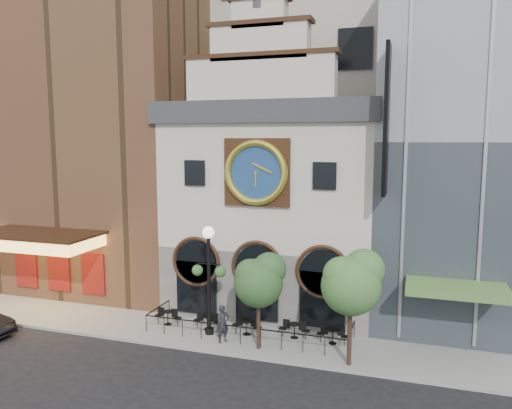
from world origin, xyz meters
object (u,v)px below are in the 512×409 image
at_px(bistro_0, 168,316).
at_px(tree_left, 260,279).
at_px(bistro_2, 247,326).
at_px(bistro_4, 333,335).
at_px(pedestrian, 223,324).
at_px(tree_right, 352,281).
at_px(lamppost, 209,268).
at_px(bistro_3, 294,329).
at_px(bistro_1, 207,321).

bearing_deg(bistro_0, tree_left, -14.11).
xyz_separation_m(bistro_0, tree_left, (5.74, -1.44, 3.02)).
xyz_separation_m(bistro_2, bistro_4, (4.47, 0.21, 0.00)).
bearing_deg(bistro_4, pedestrian, -164.38).
height_order(tree_left, tree_right, tree_right).
bearing_deg(tree_right, pedestrian, 174.76).
bearing_deg(tree_left, bistro_4, 26.56).
distance_m(lamppost, tree_left, 3.19).
bearing_deg(lamppost, bistro_0, 165.54).
xyz_separation_m(pedestrian, lamppost, (-1.06, 0.77, 2.59)).
bearing_deg(pedestrian, bistro_2, 4.01).
xyz_separation_m(bistro_0, pedestrian, (3.76, -1.27, 0.49)).
bearing_deg(pedestrian, bistro_3, -27.23).
relative_size(bistro_3, tree_left, 0.33).
xyz_separation_m(bistro_2, pedestrian, (-0.83, -1.27, 0.49)).
bearing_deg(tree_left, pedestrian, 174.90).
distance_m(bistro_4, pedestrian, 5.52).
height_order(bistro_1, bistro_2, same).
xyz_separation_m(bistro_2, tree_right, (5.60, -1.86, 3.44)).
bearing_deg(pedestrian, bistro_1, 84.73).
bearing_deg(tree_right, lamppost, 169.73).
height_order(bistro_0, bistro_2, same).
relative_size(bistro_1, tree_right, 0.30).
distance_m(bistro_4, tree_left, 4.78).
relative_size(bistro_1, pedestrian, 0.83).
distance_m(bistro_1, pedestrian, 1.96).
xyz_separation_m(bistro_4, tree_left, (-3.31, -1.66, 3.02)).
xyz_separation_m(bistro_0, lamppost, (2.70, -0.50, 3.08)).
distance_m(bistro_2, tree_left, 3.55).
relative_size(bistro_0, tree_left, 0.33).
relative_size(bistro_1, bistro_4, 1.00).
distance_m(bistro_1, bistro_2, 2.23).
relative_size(bistro_0, bistro_4, 1.00).
height_order(pedestrian, lamppost, lamppost).
bearing_deg(bistro_2, bistro_0, -179.90).
distance_m(bistro_0, tree_left, 6.65).
relative_size(bistro_0, lamppost, 0.28).
bearing_deg(pedestrian, bistro_0, 108.40).
bearing_deg(tree_right, tree_left, 174.69).
bearing_deg(tree_left, bistro_1, 156.78).
xyz_separation_m(bistro_2, tree_left, (1.15, -1.45, 3.02)).
distance_m(bistro_1, bistro_4, 6.70).
relative_size(bistro_2, pedestrian, 0.83).
bearing_deg(bistro_0, pedestrian, -18.61).
bearing_deg(tree_left, tree_right, -5.31).
distance_m(bistro_2, tree_right, 6.83).
bearing_deg(bistro_4, bistro_0, -178.65).
distance_m(bistro_3, bistro_4, 2.00).
distance_m(bistro_2, bistro_3, 2.50).
height_order(bistro_3, pedestrian, pedestrian).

